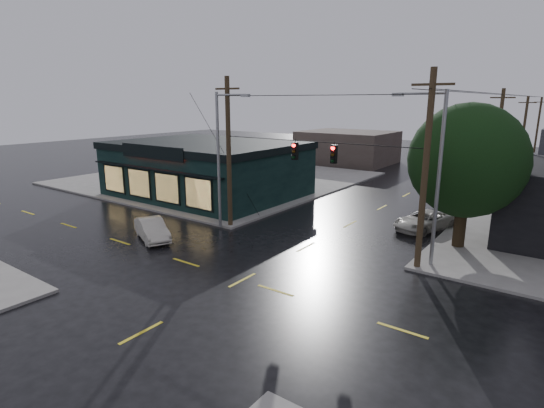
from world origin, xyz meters
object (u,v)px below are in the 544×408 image
Objects in this scene: utility_pole_nw at (231,227)px; sedan_cream at (152,229)px; utility_pole_ne at (417,269)px; suv_silver at (424,221)px; corner_tree at (467,161)px.

sedan_cream is (-2.18, -5.00, 0.67)m from utility_pole_nw.
suv_silver is at bearing 104.30° from utility_pole_ne.
corner_tree reaches higher than sedan_cream.
utility_pole_nw is 5.50m from sedan_cream.
utility_pole_ne is 2.50× the size of sedan_cream.
suv_silver is at bearing -22.60° from sedan_cream.
corner_tree reaches higher than suv_silver.
utility_pole_nw and utility_pole_ne have the same top height.
utility_pole_nw is 13.30m from suv_silver.
utility_pole_ne is at bearing 0.00° from utility_pole_nw.
utility_pole_ne is (-0.95, -4.68, -5.25)m from corner_tree.
utility_pole_nw is (-13.95, -4.68, -5.25)m from corner_tree.
corner_tree is at bearing 18.55° from utility_pole_nw.
suv_silver is (11.17, 7.20, 0.65)m from utility_pole_nw.
corner_tree is 7.10m from utility_pole_ne.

